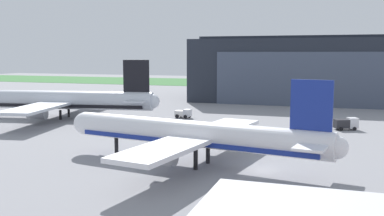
{
  "coord_description": "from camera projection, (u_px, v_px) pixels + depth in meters",
  "views": [
    {
      "loc": [
        8.32,
        -53.95,
        14.66
      ],
      "look_at": [
        -15.15,
        18.27,
        5.17
      ],
      "focal_mm": 40.89,
      "sensor_mm": 36.0,
      "label": 1
    }
  ],
  "objects": [
    {
      "name": "airliner_far_right",
      "position": [
        57.0,
        101.0,
        99.3
      ],
      "size": [
        47.65,
        41.74,
        13.29
      ],
      "color": "silver",
      "rests_on": "ground_plane"
    },
    {
      "name": "grass_field_strip",
      "position": [
        315.0,
        85.0,
        207.12
      ],
      "size": [
        440.0,
        56.0,
        0.08
      ],
      "primitive_type": "cube",
      "color": "#3B7239",
      "rests_on": "ground_plane"
    },
    {
      "name": "airliner_near_right",
      "position": [
        193.0,
        135.0,
        57.32
      ],
      "size": [
        39.04,
        32.15,
        11.72
      ],
      "color": "white",
      "rests_on": "ground_plane"
    },
    {
      "name": "baggage_tug",
      "position": [
        346.0,
        123.0,
        84.4
      ],
      "size": [
        4.77,
        3.4,
        2.33
      ],
      "color": "silver",
      "rests_on": "ground_plane"
    },
    {
      "name": "stair_truck",
      "position": [
        184.0,
        113.0,
        99.94
      ],
      "size": [
        3.82,
        2.69,
        2.04
      ],
      "color": "silver",
      "rests_on": "ground_plane"
    },
    {
      "name": "ground_plane",
      "position": [
        261.0,
        170.0,
        55.29
      ],
      "size": [
        440.0,
        440.0,
        0.0
      ],
      "primitive_type": "plane",
      "color": "gray"
    },
    {
      "name": "maintenance_hangar",
      "position": [
        325.0,
        70.0,
        134.17
      ],
      "size": [
        78.32,
        33.73,
        20.12
      ],
      "color": "#232833",
      "rests_on": "ground_plane"
    }
  ]
}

